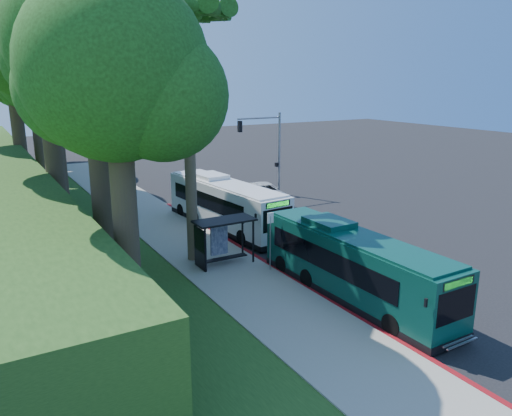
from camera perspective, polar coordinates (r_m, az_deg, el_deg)
ground at (r=32.88m, az=5.02°, el=-2.69°), size 140.00×140.00×0.00m
sidewalk at (r=29.44m, az=-6.71°, el=-4.69°), size 4.50×70.00×0.12m
red_curb at (r=27.09m, az=1.22°, el=-6.32°), size 0.25×30.00×0.13m
grass_verge at (r=32.49m, az=-19.59°, el=-3.66°), size 8.00×70.00×0.06m
bus_shelter at (r=26.44m, az=-4.23°, el=-2.89°), size 3.20×1.51×2.55m
stop_sign_pole at (r=25.42m, az=1.65°, el=-2.92°), size 0.35×0.06×3.17m
traffic_signal_pole at (r=42.17m, az=1.51°, el=7.34°), size 4.10×0.30×7.00m
palm_tree at (r=26.22m, az=-8.06°, el=20.25°), size 4.20×4.20×14.40m
tree_0 at (r=26.26m, az=-18.17°, el=17.11°), size 8.40×8.00×15.70m
tree_1 at (r=34.04m, az=-23.17°, el=18.53°), size 10.50×10.00×18.26m
tree_2 at (r=42.04m, az=-22.31°, el=14.54°), size 8.82×8.40×15.12m
tree_3 at (r=49.79m, az=-26.25°, el=15.73°), size 10.08×9.60×17.28m
tree_4 at (r=57.96m, az=-24.16°, el=13.33°), size 8.40×8.00×14.14m
tree_5 at (r=66.03m, az=-24.06°, el=12.68°), size 7.35×7.00×12.86m
tree_6 at (r=20.27m, az=-15.47°, el=14.03°), size 7.56×7.20×13.74m
white_bus at (r=33.29m, az=-3.60°, el=0.52°), size 3.45×11.57×3.40m
teal_bus at (r=23.13m, az=10.88°, el=-6.26°), size 2.48×11.01×3.27m
pickup at (r=40.20m, az=0.96°, el=1.70°), size 3.46×5.93×1.55m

